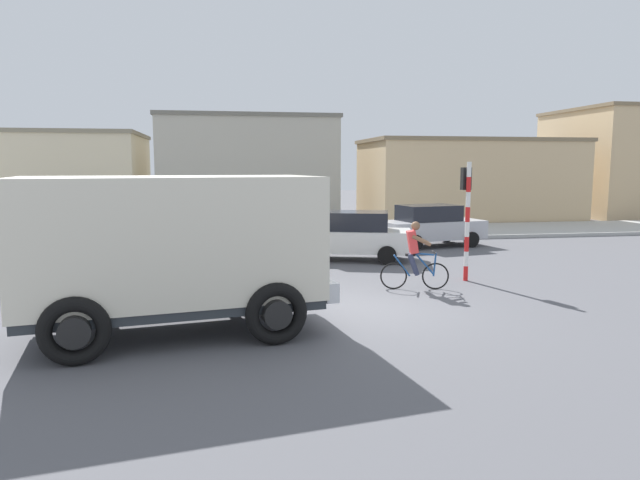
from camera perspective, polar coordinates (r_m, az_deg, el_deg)
The scene contains 11 objects.
ground_plane at distance 12.52m, azimuth 3.59°, elevation -6.88°, with size 120.00×120.00×0.00m, color #56565B.
sidewalk_far at distance 25.35m, azimuth -3.38°, elevation 0.58°, with size 80.00×5.00×0.16m, color #ADADA8.
truck_foreground at distance 10.73m, azimuth -14.39°, elevation -0.42°, with size 5.74×3.46×2.90m.
cyclist at distance 14.46m, azimuth 9.42°, elevation -1.54°, with size 1.71×0.56×1.72m.
traffic_light_pole at distance 15.81m, azimuth 14.46°, elevation 3.48°, with size 0.24×0.43×3.20m.
car_red_near at distance 22.43m, azimuth 11.02°, elevation 1.46°, with size 4.26×2.46×1.60m.
car_white_mid at distance 18.85m, azimuth 3.10°, elevation 0.47°, with size 4.32×2.79×1.60m.
car_far_side at distance 17.21m, azimuth -11.42°, elevation -0.32°, with size 4.20×2.31×1.60m.
building_corner_left at distance 33.80m, azimuth -24.28°, elevation 5.64°, with size 8.41×7.65×4.86m.
building_mid_block at distance 32.96m, azimuth -7.33°, elevation 7.01°, with size 9.56×7.56×5.79m.
building_corner_right at distance 33.69m, azimuth 14.52°, elevation 5.82°, with size 11.72×6.28×4.58m.
Camera 1 is at (-2.85, -11.80, 3.08)m, focal length 32.02 mm.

